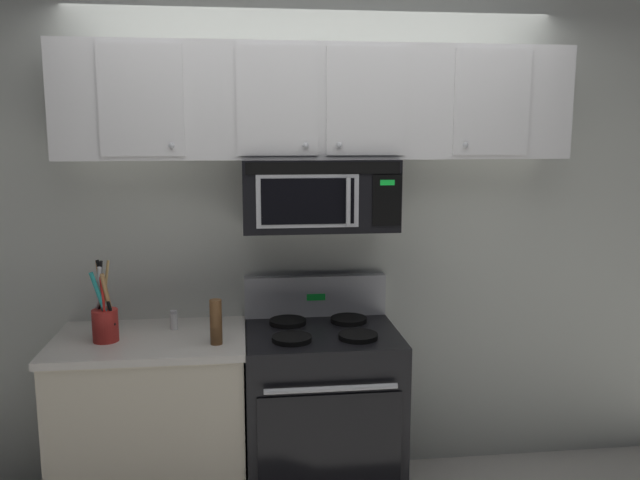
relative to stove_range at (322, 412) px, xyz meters
name	(u,v)px	position (x,y,z in m)	size (l,w,h in m)	color
back_wall	(313,231)	(0.00, 0.37, 0.88)	(5.20, 0.10, 2.70)	silver
stove_range	(322,412)	(0.00, 0.00, 0.00)	(0.76, 0.69, 1.12)	black
over_range_microwave	(319,194)	(0.00, 0.12, 1.11)	(0.76, 0.43, 0.35)	black
upper_cabinets	(318,103)	(0.00, 0.15, 1.56)	(2.50, 0.36, 0.55)	silver
counter_segment	(154,423)	(-0.84, 0.01, -0.02)	(0.93, 0.65, 0.90)	beige
utensil_crock_red	(105,319)	(-1.04, -0.04, 0.54)	(0.12, 0.12, 0.39)	red
salt_shaker	(174,320)	(-0.74, 0.11, 0.48)	(0.04, 0.04, 0.10)	white
pepper_mill	(216,322)	(-0.51, -0.14, 0.54)	(0.06, 0.06, 0.21)	brown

